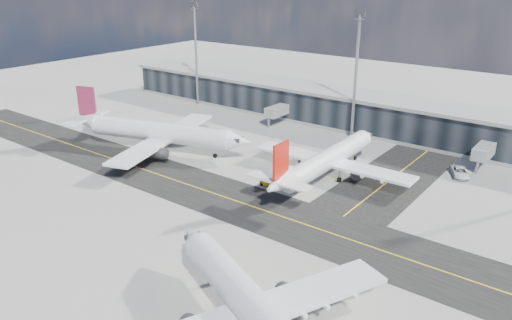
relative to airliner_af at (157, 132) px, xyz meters
The scene contains 9 objects.
ground 32.53m from the airliner_af, 24.80° to the right, with size 300.00×300.00×0.00m, color gray.
taxiway_lanes 33.58m from the airliner_af, ahead, with size 180.00×63.00×0.03m.
terminal_concourse 50.74m from the airliner_af, 54.70° to the left, with size 152.00×19.80×8.80m.
floodlight_masts 46.63m from the airliner_af, 49.66° to the left, with size 102.50×0.70×28.90m.
airliner_af is the anchor object (origin of this frame).
airliner_redtail 38.22m from the airliner_af, 13.18° to the left, with size 32.59×38.34×11.40m.
airliner_near 64.69m from the airliner_af, 33.11° to the right, with size 38.20×33.00×11.84m.
baggage_tug 31.09m from the airliner_af, ahead, with size 3.08×1.99×1.79m.
service_van 62.48m from the airliner_af, 23.56° to the left, with size 2.83×6.14×1.71m, color white.
Camera 1 is at (50.19, -55.63, 37.27)m, focal length 35.00 mm.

